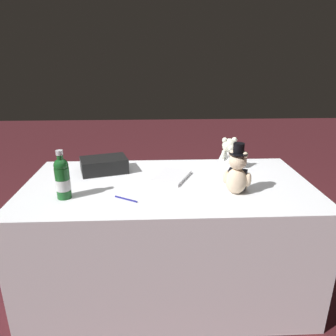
{
  "coord_description": "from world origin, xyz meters",
  "views": [
    {
      "loc": [
        0.08,
        1.82,
        1.53
      ],
      "look_at": [
        0.0,
        0.0,
        0.87
      ],
      "focal_mm": 33.94,
      "sensor_mm": 36.0,
      "label": 1
    }
  ],
  "objects_px": {
    "signing_pen": "(127,199)",
    "guestbook": "(171,177)",
    "champagne_bottle": "(62,178)",
    "teddy_bear_bride": "(228,155)",
    "gift_case_black": "(104,165)",
    "teddy_bear_groom": "(237,174)"
  },
  "relations": [
    {
      "from": "signing_pen",
      "to": "guestbook",
      "type": "xyz_separation_m",
      "value": [
        -0.26,
        -0.32,
        0.01
      ]
    },
    {
      "from": "gift_case_black",
      "to": "guestbook",
      "type": "distance_m",
      "value": 0.47
    },
    {
      "from": "teddy_bear_bride",
      "to": "teddy_bear_groom",
      "type": "bearing_deg",
      "value": 84.24
    },
    {
      "from": "teddy_bear_bride",
      "to": "gift_case_black",
      "type": "height_order",
      "value": "teddy_bear_bride"
    },
    {
      "from": "teddy_bear_groom",
      "to": "gift_case_black",
      "type": "xyz_separation_m",
      "value": [
        0.81,
        -0.38,
        -0.07
      ]
    },
    {
      "from": "teddy_bear_groom",
      "to": "guestbook",
      "type": "xyz_separation_m",
      "value": [
        0.36,
        -0.25,
        -0.11
      ]
    },
    {
      "from": "teddy_bear_groom",
      "to": "champagne_bottle",
      "type": "xyz_separation_m",
      "value": [
        0.97,
        0.03,
        0.0
      ]
    },
    {
      "from": "gift_case_black",
      "to": "teddy_bear_groom",
      "type": "bearing_deg",
      "value": 154.7
    },
    {
      "from": "teddy_bear_groom",
      "to": "teddy_bear_bride",
      "type": "distance_m",
      "value": 0.42
    },
    {
      "from": "teddy_bear_bride",
      "to": "signing_pen",
      "type": "xyz_separation_m",
      "value": [
        0.66,
        0.48,
        -0.09
      ]
    },
    {
      "from": "teddy_bear_bride",
      "to": "gift_case_black",
      "type": "xyz_separation_m",
      "value": [
        0.85,
        0.03,
        -0.05
      ]
    },
    {
      "from": "champagne_bottle",
      "to": "guestbook",
      "type": "xyz_separation_m",
      "value": [
        -0.61,
        -0.27,
        -0.11
      ]
    },
    {
      "from": "teddy_bear_groom",
      "to": "champagne_bottle",
      "type": "relative_size",
      "value": 1.08
    },
    {
      "from": "teddy_bear_groom",
      "to": "teddy_bear_bride",
      "type": "xyz_separation_m",
      "value": [
        -0.04,
        -0.41,
        -0.02
      ]
    },
    {
      "from": "signing_pen",
      "to": "guestbook",
      "type": "relative_size",
      "value": 0.51
    },
    {
      "from": "teddy_bear_groom",
      "to": "teddy_bear_bride",
      "type": "height_order",
      "value": "teddy_bear_groom"
    },
    {
      "from": "guestbook",
      "to": "teddy_bear_bride",
      "type": "bearing_deg",
      "value": -132.92
    },
    {
      "from": "gift_case_black",
      "to": "guestbook",
      "type": "xyz_separation_m",
      "value": [
        -0.45,
        0.14,
        -0.04
      ]
    },
    {
      "from": "teddy_bear_bride",
      "to": "signing_pen",
      "type": "relative_size",
      "value": 1.68
    },
    {
      "from": "signing_pen",
      "to": "gift_case_black",
      "type": "bearing_deg",
      "value": -67.69
    },
    {
      "from": "signing_pen",
      "to": "champagne_bottle",
      "type": "bearing_deg",
      "value": -7.49
    },
    {
      "from": "champagne_bottle",
      "to": "guestbook",
      "type": "height_order",
      "value": "champagne_bottle"
    }
  ]
}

